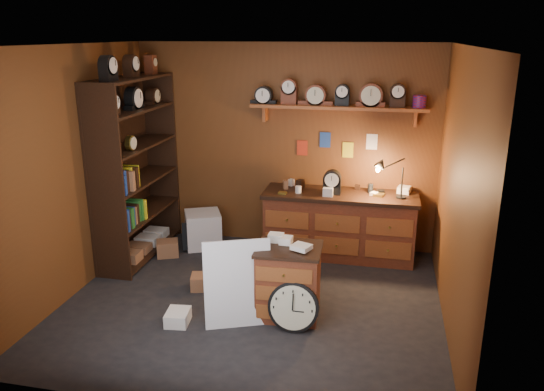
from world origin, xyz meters
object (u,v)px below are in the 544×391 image
(workbench, at_px, (339,221))
(low_cabinet, at_px, (289,279))
(shelving_unit, at_px, (133,161))
(big_round_clock, at_px, (293,307))

(workbench, height_order, low_cabinet, workbench)
(workbench, bearing_deg, shelving_unit, -169.16)
(shelving_unit, distance_m, low_cabinet, 2.64)
(shelving_unit, xyz_separation_m, workbench, (2.58, 0.49, -0.78))
(big_round_clock, bearing_deg, low_cabinet, 109.84)
(workbench, xyz_separation_m, big_round_clock, (-0.26, -1.94, -0.23))
(shelving_unit, bearing_deg, low_cabinet, -27.59)
(low_cabinet, xyz_separation_m, big_round_clock, (0.10, -0.28, -0.16))
(shelving_unit, height_order, big_round_clock, shelving_unit)
(workbench, xyz_separation_m, low_cabinet, (-0.36, -1.65, -0.07))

